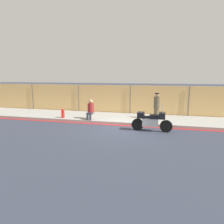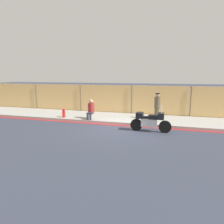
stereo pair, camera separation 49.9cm
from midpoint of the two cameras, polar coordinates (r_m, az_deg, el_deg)
name	(u,v)px [view 2 (the right image)]	position (r m, az deg, el deg)	size (l,w,h in m)	color
ground_plane	(119,129)	(11.36, 3.19, -4.93)	(120.00, 120.00, 0.00)	#333847
sidewalk	(127,119)	(13.67, 5.42, -1.92)	(30.71, 3.07, 0.17)	#9E9E99
curb_paint_stripe	(122,126)	(12.13, 4.04, -3.91)	(30.71, 0.18, 0.01)	red
storefront_fence	(132,101)	(15.06, 6.60, 3.27)	(29.17, 0.17, 2.26)	#E5B26B
motorcycle	(150,121)	(10.98, 12.14, -2.48)	(2.19, 0.53, 1.48)	black
officer_standing	(157,106)	(13.29, 13.84, 1.67)	(0.38, 0.38, 1.71)	brown
person_seated_on_curb	(91,108)	(13.07, -4.97, 1.06)	(0.42, 0.69, 1.29)	#2D3342
fire_hydrant	(64,113)	(13.91, -12.59, -0.27)	(0.21, 0.27, 0.62)	red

